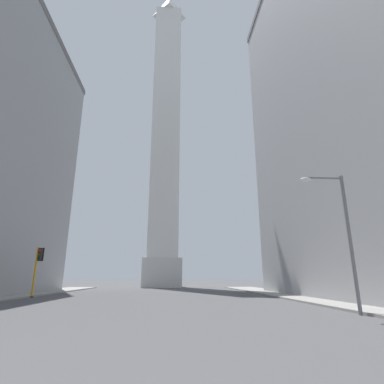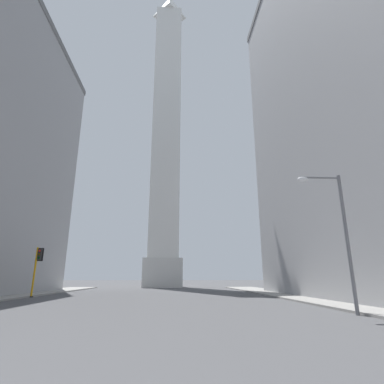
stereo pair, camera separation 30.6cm
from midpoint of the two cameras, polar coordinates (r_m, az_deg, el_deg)
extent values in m
cube|color=gray|center=(26.19, 26.50, -18.36)|extent=(5.00, 71.33, 0.15)
cube|color=silver|center=(61.04, -5.39, -15.08)|extent=(7.50, 7.50, 5.43)
cube|color=silver|center=(69.60, -4.68, 12.89)|extent=(6.00, 6.00, 59.89)
pyramid|color=silver|center=(90.41, -4.13, 31.69)|extent=(6.00, 6.00, 6.60)
cylinder|color=orange|center=(34.78, -27.58, -13.33)|extent=(0.18, 0.18, 4.84)
cylinder|color=#262626|center=(34.83, -28.09, -17.20)|extent=(0.40, 0.40, 0.10)
cube|color=black|center=(34.74, -26.77, -10.56)|extent=(0.34, 0.34, 1.10)
cube|color=black|center=(34.90, -26.65, -10.59)|extent=(0.58, 0.03, 1.32)
sphere|color=red|center=(34.59, -26.81, -9.97)|extent=(0.22, 0.22, 0.22)
sphere|color=#483506|center=(34.56, -26.89, -10.53)|extent=(0.22, 0.22, 0.22)
sphere|color=#073410|center=(34.54, -26.96, -11.09)|extent=(0.22, 0.22, 0.22)
cylinder|color=slate|center=(18.97, 27.90, -8.26)|extent=(0.20, 0.20, 7.68)
cylinder|color=slate|center=(19.18, 23.71, 2.51)|extent=(2.17, 0.12, 0.12)
sphere|color=slate|center=(19.69, 26.52, 2.39)|extent=(0.20, 0.20, 0.20)
ellipsoid|color=silver|center=(18.68, 20.79, 2.28)|extent=(0.64, 0.36, 0.26)
camera|label=1|loc=(0.15, -89.81, -0.05)|focal=28.00mm
camera|label=2|loc=(0.15, 90.19, 0.05)|focal=28.00mm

